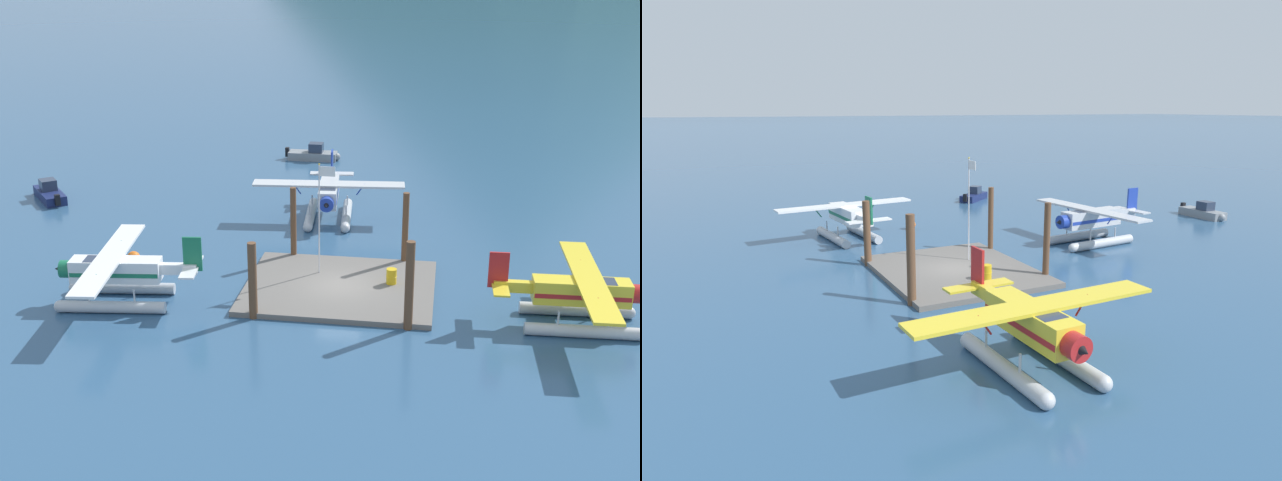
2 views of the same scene
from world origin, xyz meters
TOP-DOWN VIEW (x-y plane):
  - ground_plane at (0.00, 0.00)m, footprint 1200.00×1200.00m
  - dock_platform at (0.00, 0.00)m, footprint 10.51×8.77m
  - piling_near_left at (-3.96, -4.26)m, footprint 0.46×0.46m
  - piling_near_right at (4.05, -4.31)m, footprint 0.45×0.45m
  - piling_far_left at (-3.43, 4.32)m, footprint 0.37×0.37m
  - piling_far_right at (3.33, 4.32)m, footprint 0.38×0.38m
  - flagpole at (-1.31, 1.64)m, footprint 0.95×0.10m
  - fuel_drum at (2.83, 0.66)m, footprint 0.62×0.62m
  - mooring_buoy at (-12.83, 1.97)m, footprint 0.80×0.80m
  - seaplane_silver_bow_left at (-2.39, 12.11)m, footprint 10.48×7.96m
  - seaplane_white_port_aft at (-11.63, -3.56)m, footprint 7.95×10.49m
  - seaplane_yellow_stbd_aft at (12.61, -2.68)m, footprint 7.98×10.44m
  - boat_grey_open_north at (-5.98, 27.90)m, footprint 4.89×1.53m
  - boat_navy_open_west at (-23.74, 13.41)m, footprint 3.83×4.19m

SIDE VIEW (x-z plane):
  - ground_plane at x=0.00m, z-range 0.00..0.00m
  - dock_platform at x=0.00m, z-range 0.00..0.30m
  - mooring_buoy at x=-12.83m, z-range 0.00..0.80m
  - boat_grey_open_north at x=-5.98m, z-range -0.26..1.24m
  - boat_navy_open_west at x=-23.74m, z-range -0.26..1.24m
  - fuel_drum at x=2.83m, z-range 0.30..1.18m
  - seaplane_silver_bow_left at x=-2.39m, z-range -0.34..3.50m
  - seaplane_white_port_aft at x=-11.63m, z-range -0.34..3.50m
  - seaplane_yellow_stbd_aft at x=12.61m, z-range -0.34..3.50m
  - piling_near_left at x=-3.96m, z-range 0.00..4.16m
  - piling_far_right at x=3.33m, z-range 0.00..4.54m
  - piling_far_left at x=-3.43m, z-range 0.00..4.55m
  - piling_near_right at x=4.05m, z-range 0.00..4.71m
  - flagpole at x=-1.31m, z-range 1.06..7.60m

